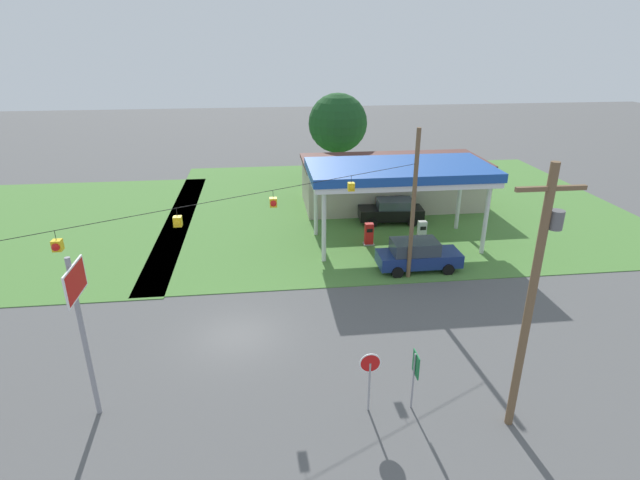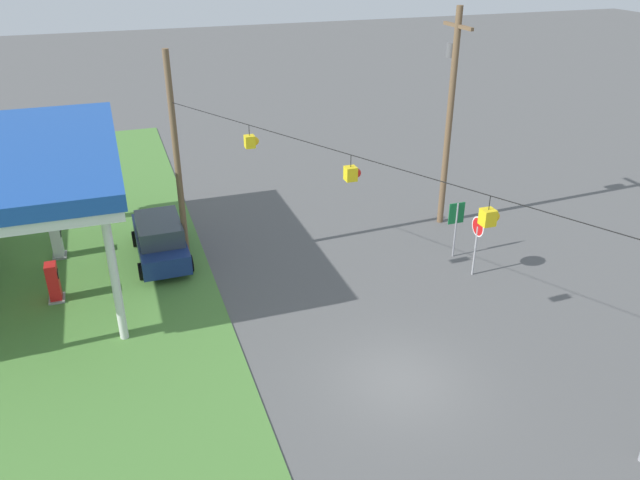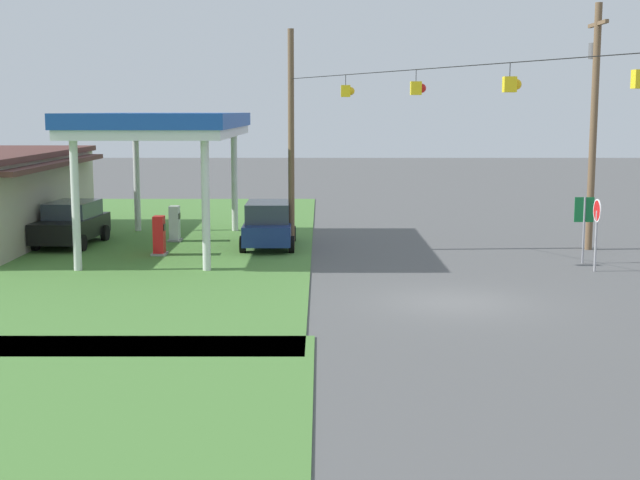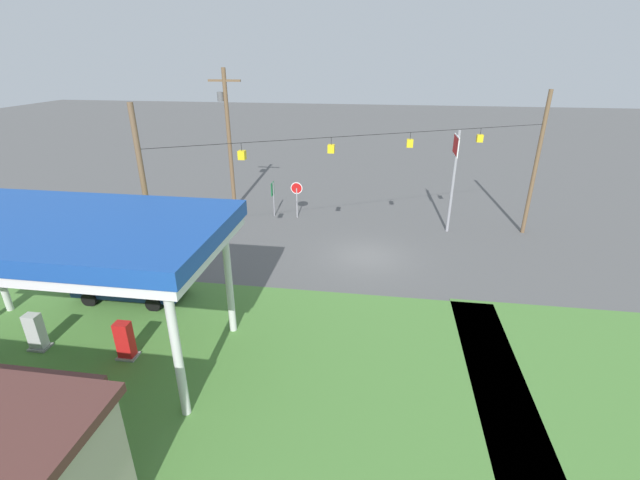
% 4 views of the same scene
% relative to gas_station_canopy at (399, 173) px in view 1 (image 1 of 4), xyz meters
% --- Properties ---
extents(ground_plane, '(160.00, 160.00, 0.00)m').
position_rel_gas_station_canopy_xyz_m(ground_plane, '(-10.13, -9.99, -4.88)').
color(ground_plane, '#565656').
extents(grass_verge_station_corner, '(36.00, 28.00, 0.04)m').
position_rel_gas_station_canopy_xyz_m(grass_verge_station_corner, '(2.00, 8.22, -4.86)').
color(grass_verge_station_corner, '#4C7F38').
rests_on(grass_verge_station_corner, ground).
extents(grass_verge_opposite_corner, '(24.00, 24.00, 0.04)m').
position_rel_gas_station_canopy_xyz_m(grass_verge_opposite_corner, '(-26.13, 6.01, -4.86)').
color(grass_verge_opposite_corner, '#4C7F38').
rests_on(grass_verge_opposite_corner, ground).
extents(gas_station_canopy, '(11.59, 5.84, 5.38)m').
position_rel_gas_station_canopy_xyz_m(gas_station_canopy, '(0.00, 0.00, 0.00)').
color(gas_station_canopy, silver).
rests_on(gas_station_canopy, ground).
extents(gas_station_store, '(14.54, 6.94, 3.78)m').
position_rel_gas_station_canopy_xyz_m(gas_station_store, '(1.84, 8.20, -2.97)').
color(gas_station_store, '#B2A893').
rests_on(gas_station_store, ground).
extents(fuel_pump_near, '(0.71, 0.56, 1.52)m').
position_rel_gas_station_canopy_xyz_m(fuel_pump_near, '(-1.80, -0.00, -4.16)').
color(fuel_pump_near, gray).
rests_on(fuel_pump_near, ground).
extents(fuel_pump_far, '(0.71, 0.56, 1.52)m').
position_rel_gas_station_canopy_xyz_m(fuel_pump_far, '(1.80, -0.00, -4.16)').
color(fuel_pump_far, gray).
rests_on(fuel_pump_far, ground).
extents(car_at_pumps_front, '(4.90, 2.15, 1.87)m').
position_rel_gas_station_canopy_xyz_m(car_at_pumps_front, '(0.25, -4.04, -3.92)').
color(car_at_pumps_front, navy).
rests_on(car_at_pumps_front, ground).
extents(car_at_pumps_rear, '(4.80, 2.36, 1.80)m').
position_rel_gas_station_canopy_xyz_m(car_at_pumps_rear, '(0.76, 4.04, -3.95)').
color(car_at_pumps_rear, black).
rests_on(car_at_pumps_rear, ground).
extents(stop_sign_roadside, '(0.80, 0.08, 2.50)m').
position_rel_gas_station_canopy_xyz_m(stop_sign_roadside, '(-5.10, -15.56, -3.06)').
color(stop_sign_roadside, '#99999E').
rests_on(stop_sign_roadside, ground).
extents(stop_sign_overhead, '(0.22, 1.83, 6.31)m').
position_rel_gas_station_canopy_xyz_m(stop_sign_overhead, '(-14.97, -14.52, -0.47)').
color(stop_sign_overhead, gray).
rests_on(stop_sign_overhead, ground).
extents(route_sign, '(0.10, 0.70, 2.40)m').
position_rel_gas_station_canopy_xyz_m(route_sign, '(-3.43, -15.62, -3.17)').
color(route_sign, gray).
rests_on(route_sign, ground).
extents(utility_pole_main, '(2.20, 0.44, 9.58)m').
position_rel_gas_station_canopy_xyz_m(utility_pole_main, '(-0.15, -16.81, 0.48)').
color(utility_pole_main, brown).
rests_on(utility_pole_main, ground).
extents(signal_span_gantry, '(19.44, 10.24, 8.57)m').
position_rel_gas_station_canopy_xyz_m(signal_span_gantry, '(-10.13, -10.00, -0.19)').
color(signal_span_gantry, brown).
rests_on(signal_span_gantry, ground).
extents(tree_behind_station, '(5.46, 5.46, 8.14)m').
position_rel_gas_station_canopy_xyz_m(tree_behind_station, '(-1.47, 16.35, 0.52)').
color(tree_behind_station, '#4C3828').
rests_on(tree_behind_station, ground).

